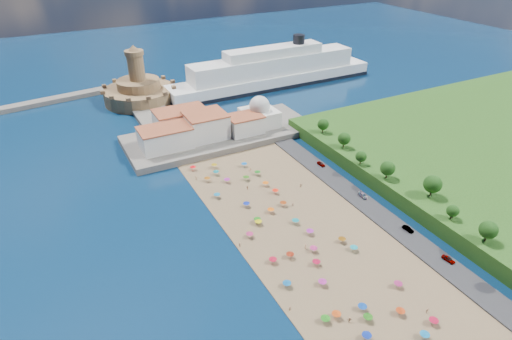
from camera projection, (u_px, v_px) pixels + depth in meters
ground at (280, 225)px, 146.12m from camera, size 700.00×700.00×0.00m
terrace at (221, 134)px, 205.29m from camera, size 90.00×36.00×3.00m
jetty at (155, 118)px, 223.42m from camera, size 18.00×70.00×2.40m
waterfront_buildings at (194, 127)px, 197.34m from camera, size 57.00×29.00×11.00m
domed_building at (259, 114)px, 208.03m from camera, size 16.00×16.00×15.00m
fortress at (139, 90)px, 243.64m from camera, size 40.00×40.00×32.40m
cruise_ship at (273, 72)px, 266.58m from camera, size 136.56×21.10×29.80m
beach_parasols at (292, 236)px, 137.65m from camera, size 31.49×115.68×2.20m
beachgoers at (280, 221)px, 146.62m from camera, size 37.70×92.78×1.88m
parked_cars at (376, 205)px, 154.15m from camera, size 2.23×70.75×1.43m
hillside_trees at (400, 173)px, 156.30m from camera, size 14.28×105.90×8.15m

